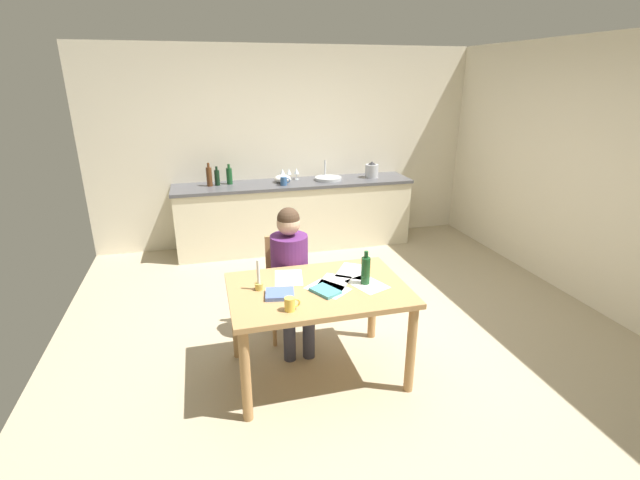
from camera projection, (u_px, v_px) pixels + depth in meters
The scene contains 27 objects.
ground_plane at pixel (345, 330), 4.20m from camera, with size 5.20×5.20×0.04m, color tan.
wall_back at pixel (288, 147), 6.11m from camera, with size 5.20×0.12×2.60m, color silver.
wall_right at pixel (602, 176), 4.37m from camera, with size 0.12×5.20×2.60m, color silver.
kitchen_counter at pixel (295, 215), 6.07m from camera, with size 3.14×0.64×0.90m.
dining_table at pixel (318, 300), 3.35m from camera, with size 1.31×0.89×0.74m.
chair_at_table at pixel (288, 280), 4.00m from camera, with size 0.41×0.41×0.89m.
person_seated at pixel (291, 268), 3.80m from camera, with size 0.32×0.59×1.19m.
coffee_mug at pixel (290, 304), 2.98m from camera, with size 0.11×0.07×0.09m.
candlestick at pixel (259, 282), 3.26m from camera, with size 0.06×0.06×0.23m.
book_magazine at pixel (280, 294), 3.19m from camera, with size 0.20×0.18×0.03m, color #526BB7.
book_cookery at pixel (325, 291), 3.24m from camera, with size 0.14×0.21×0.02m, color teal.
paper_letter at pixel (289, 278), 3.48m from camera, with size 0.21×0.30×0.00m, color white.
paper_bill at pixel (334, 282), 3.40m from camera, with size 0.21×0.30×0.00m, color white.
paper_envelope at pixel (328, 289), 3.30m from camera, with size 0.21×0.30×0.00m, color white.
paper_receipt at pixel (352, 271), 3.60m from camera, with size 0.21×0.30×0.00m, color white.
paper_notice at pixel (367, 284), 3.37m from camera, with size 0.21×0.30×0.00m, color white.
wine_bottle_on_table at pixel (366, 270), 3.34m from camera, with size 0.07×0.07×0.26m.
sink_unit at pixel (328, 178), 6.03m from camera, with size 0.36×0.36×0.24m.
bottle_oil at pixel (209, 176), 5.66m from camera, with size 0.07×0.07×0.30m.
bottle_vinegar at pixel (217, 177), 5.71m from camera, with size 0.07×0.07×0.24m.
bottle_wine_red at pixel (229, 176), 5.77m from camera, with size 0.07×0.07×0.26m.
mixing_bowl at pixel (282, 179), 5.88m from camera, with size 0.22×0.22×0.10m, color white.
stovetop_kettle at pixel (372, 170), 6.15m from camera, with size 0.18×0.18×0.22m.
wine_glass_near_sink at pixel (296, 171), 6.03m from camera, with size 0.07×0.07×0.15m.
wine_glass_by_kettle at pixel (289, 172), 6.01m from camera, with size 0.07×0.07×0.15m.
wine_glass_back_left at pixel (282, 172), 5.99m from camera, with size 0.07×0.07×0.15m.
teacup_on_counter at pixel (284, 181), 5.73m from camera, with size 0.12×0.08×0.11m.
Camera 1 is at (-1.16, -3.48, 2.21)m, focal length 25.23 mm.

